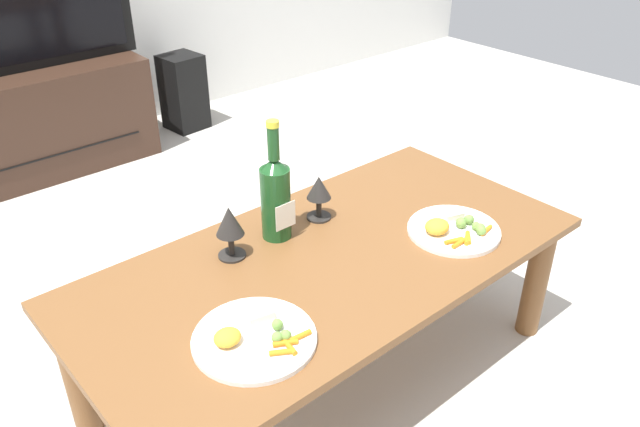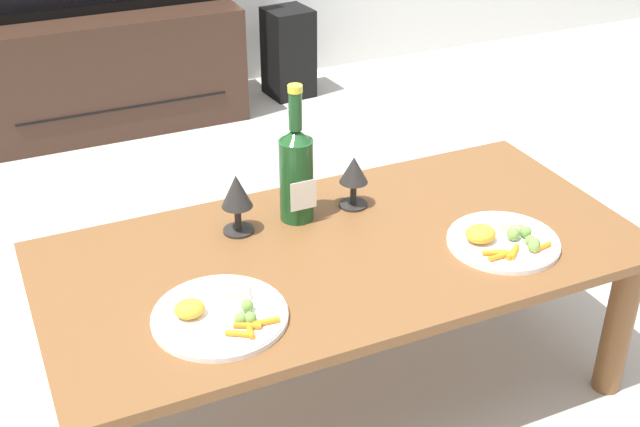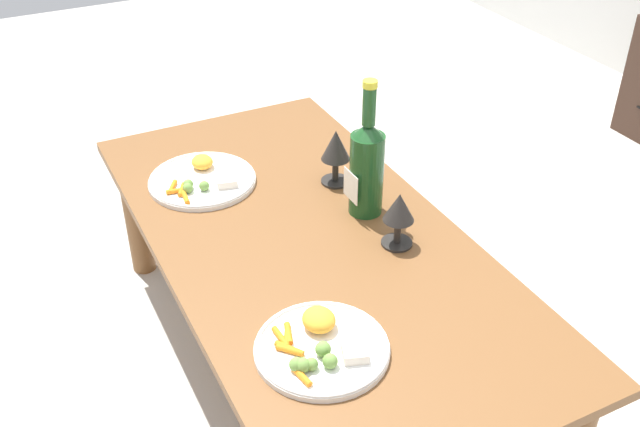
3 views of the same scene
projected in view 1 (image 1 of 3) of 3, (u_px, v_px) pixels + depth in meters
ground_plane at (328, 374)px, 1.88m from camera, size 6.40×6.40×0.00m
dining_table at (329, 277)px, 1.70m from camera, size 1.36×0.67×0.42m
tv_stand at (31, 123)px, 2.93m from camera, size 1.06×0.42×0.48m
tv_screen at (4, 13)px, 2.68m from camera, size 1.12×0.05×0.51m
floor_speaker at (184, 92)px, 3.40m from camera, size 0.21×0.21×0.40m
wine_bottle at (275, 194)px, 1.69m from camera, size 0.08×0.08×0.34m
goblet_left at (230, 224)px, 1.62m from camera, size 0.07×0.07×0.15m
goblet_right at (319, 190)px, 1.79m from camera, size 0.07×0.07×0.13m
dinner_plate_left at (254, 337)px, 1.38m from camera, size 0.27×0.27×0.05m
dinner_plate_right at (454, 229)px, 1.76m from camera, size 0.26×0.26×0.05m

